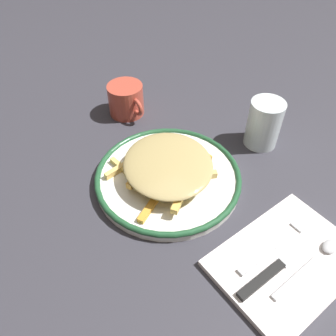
# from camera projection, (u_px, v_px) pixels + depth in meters

# --- Properties ---
(ground_plane) EXTENTS (2.60, 2.60, 0.00)m
(ground_plane) POSITION_uv_depth(u_px,v_px,m) (168.00, 181.00, 0.65)
(ground_plane) COLOR #313139
(plate) EXTENTS (0.28, 0.28, 0.02)m
(plate) POSITION_uv_depth(u_px,v_px,m) (168.00, 177.00, 0.65)
(plate) COLOR white
(plate) RESTS_ON ground_plane
(fries_heap) EXTENTS (0.23, 0.22, 0.04)m
(fries_heap) POSITION_uv_depth(u_px,v_px,m) (167.00, 164.00, 0.62)
(fries_heap) COLOR #CA8B39
(fries_heap) RESTS_ON plate
(napkin) EXTENTS (0.17, 0.23, 0.01)m
(napkin) POSITION_uv_depth(u_px,v_px,m) (287.00, 261.00, 0.53)
(napkin) COLOR white
(napkin) RESTS_ON ground_plane
(fork) EXTENTS (0.02, 0.18, 0.01)m
(fork) POSITION_uv_depth(u_px,v_px,m) (279.00, 242.00, 0.54)
(fork) COLOR silver
(fork) RESTS_ON napkin
(knife) EXTENTS (0.02, 0.21, 0.01)m
(knife) POSITION_uv_depth(u_px,v_px,m) (280.00, 265.00, 0.51)
(knife) COLOR black
(knife) RESTS_ON napkin
(spoon) EXTENTS (0.02, 0.15, 0.01)m
(spoon) POSITION_uv_depth(u_px,v_px,m) (318.00, 258.00, 0.52)
(spoon) COLOR silver
(spoon) RESTS_ON napkin
(water_glass) EXTENTS (0.07, 0.07, 0.10)m
(water_glass) POSITION_uv_depth(u_px,v_px,m) (264.00, 124.00, 0.70)
(water_glass) COLOR silver
(water_glass) RESTS_ON ground_plane
(coffee_mug) EXTENTS (0.11, 0.08, 0.07)m
(coffee_mug) POSITION_uv_depth(u_px,v_px,m) (126.00, 100.00, 0.78)
(coffee_mug) COLOR #B44635
(coffee_mug) RESTS_ON ground_plane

